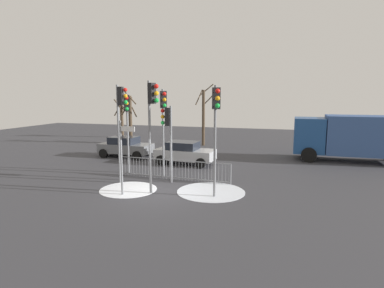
{
  "coord_description": "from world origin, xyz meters",
  "views": [
    {
      "loc": [
        5.7,
        -13.2,
        4.45
      ],
      "look_at": [
        0.95,
        2.68,
        1.9
      ],
      "focal_mm": 29.75,
      "sensor_mm": 36.0,
      "label": 1
    }
  ],
  "objects": [
    {
      "name": "pedestrian_guard_railing",
      "position": [
        -0.0,
        2.29,
        0.55
      ],
      "size": [
        6.33,
        0.27,
        1.07
      ],
      "rotation": [
        0.0,
        0.0,
        -0.03
      ],
      "color": "slate",
      "rests_on": "ground"
    },
    {
      "name": "traffic_light_foreground_left",
      "position": [
        -0.02,
        1.71,
        2.88
      ],
      "size": [
        0.57,
        0.35,
        3.93
      ],
      "rotation": [
        0.0,
        0.0,
        1.71
      ],
      "color": "slate",
      "rests_on": "ground"
    },
    {
      "name": "traffic_light_rear_left",
      "position": [
        2.82,
        -0.03,
        3.56
      ],
      "size": [
        0.4,
        0.53,
        4.87
      ],
      "rotation": [
        0.0,
        0.0,
        3.57
      ],
      "color": "slate",
      "rests_on": "ground"
    },
    {
      "name": "ground_plane",
      "position": [
        0.0,
        0.0,
        0.0
      ],
      "size": [
        60.0,
        60.0,
        0.0
      ],
      "primitive_type": "plane",
      "color": "#38383D"
    },
    {
      "name": "traffic_light_rear_right",
      "position": [
        -2.23,
        0.95,
        3.62
      ],
      "size": [
        0.57,
        0.35,
        4.96
      ],
      "rotation": [
        0.0,
        0.0,
        4.87
      ],
      "color": "slate",
      "rests_on": "ground"
    },
    {
      "name": "car_grey_trailing",
      "position": [
        -5.47,
        7.26,
        0.77
      ],
      "size": [
        3.86,
        2.05,
        1.47
      ],
      "rotation": [
        0.0,
        0.0,
        -0.04
      ],
      "color": "slate",
      "rests_on": "ground"
    },
    {
      "name": "delivery_truck",
      "position": [
        9.84,
        10.16,
        1.74
      ],
      "size": [
        7.08,
        2.79,
        3.1
      ],
      "rotation": [
        0.0,
        0.0,
        3.13
      ],
      "color": "#33518C",
      "rests_on": "ground"
    },
    {
      "name": "traffic_light_mid_right",
      "position": [
        -0.6,
        2.58,
        3.49
      ],
      "size": [
        0.44,
        0.5,
        4.77
      ],
      "rotation": [
        0.0,
        0.0,
        3.75
      ],
      "color": "slate",
      "rests_on": "ground"
    },
    {
      "name": "car_silver_mid",
      "position": [
        -0.59,
        6.17,
        0.77
      ],
      "size": [
        3.89,
        2.11,
        1.47
      ],
      "rotation": [
        0.0,
        0.0,
        -0.06
      ],
      "color": "#B2B5BA",
      "rests_on": "ground"
    },
    {
      "name": "bare_tree_right",
      "position": [
        -11.0,
        16.75,
        2.23
      ],
      "size": [
        1.64,
        1.64,
        4.23
      ],
      "color": "#473828",
      "rests_on": "ground"
    },
    {
      "name": "traffic_light_mid_left",
      "position": [
        -2.89,
        2.85,
        3.34
      ],
      "size": [
        0.41,
        0.52,
        4.55
      ],
      "rotation": [
        0.0,
        0.0,
        3.62
      ],
      "color": "slate",
      "rests_on": "ground"
    },
    {
      "name": "direction_sign_post",
      "position": [
        -1.22,
        -0.83,
        1.87
      ],
      "size": [
        0.79,
        0.15,
        3.35
      ],
      "rotation": [
        0.0,
        0.0,
        -0.13
      ],
      "color": "slate",
      "rests_on": "ground"
    },
    {
      "name": "bare_tree_left",
      "position": [
        -8.02,
        12.98,
        2.42
      ],
      "size": [
        1.66,
        1.67,
        5.12
      ],
      "color": "#473828",
      "rests_on": "ground"
    },
    {
      "name": "bare_tree_centre",
      "position": [
        -1.39,
        14.11,
        2.67
      ],
      "size": [
        1.75,
        1.39,
        5.44
      ],
      "color": "#473828",
      "rests_on": "ground"
    },
    {
      "name": "snow_patch_island",
      "position": [
        2.45,
        0.74,
        0.01
      ],
      "size": [
        3.17,
        3.17,
        0.01
      ],
      "primitive_type": "cylinder",
      "color": "silver",
      "rests_on": "ground"
    },
    {
      "name": "traffic_light_foreground_right",
      "position": [
        0.0,
        -0.31,
        3.71
      ],
      "size": [
        0.56,
        0.37,
        5.08
      ],
      "rotation": [
        0.0,
        0.0,
        4.45
      ],
      "color": "slate",
      "rests_on": "ground"
    },
    {
      "name": "snow_patch_kerb",
      "position": [
        -1.4,
        -0.05,
        0.01
      ],
      "size": [
        2.71,
        2.71,
        0.01
      ],
      "primitive_type": "cylinder",
      "color": "white",
      "rests_on": "ground"
    }
  ]
}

